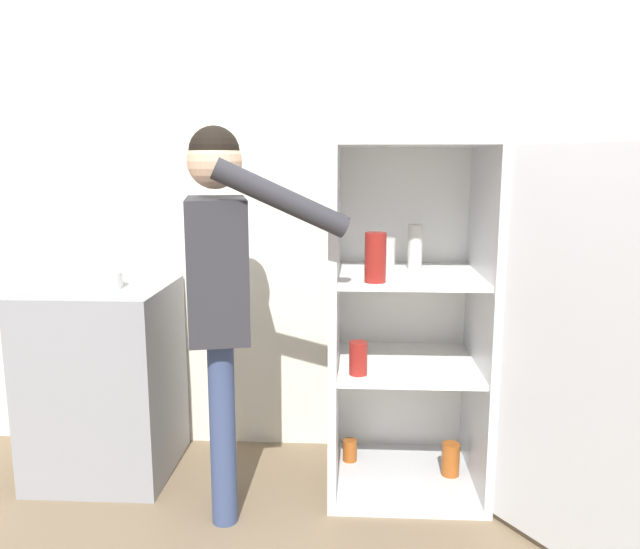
{
  "coord_description": "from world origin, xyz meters",
  "views": [
    {
      "loc": [
        0.15,
        -2.09,
        1.46
      ],
      "look_at": [
        0.0,
        0.6,
        0.96
      ],
      "focal_mm": 35.0,
      "sensor_mm": 36.0,
      "label": 1
    }
  ],
  "objects": [
    {
      "name": "bowl",
      "position": [
        -0.97,
        0.6,
        0.93
      ],
      "size": [
        0.16,
        0.16,
        0.07
      ],
      "color": "white",
      "rests_on": "counter"
    },
    {
      "name": "counter",
      "position": [
        -1.0,
        0.63,
        0.45
      ],
      "size": [
        0.61,
        0.6,
        0.89
      ],
      "color": "gray",
      "rests_on": "ground_plane"
    },
    {
      "name": "refrigerator",
      "position": [
        0.51,
        0.52,
        0.77
      ],
      "size": [
        1.1,
        1.22,
        1.55
      ],
      "color": "silver",
      "rests_on": "ground_plane"
    },
    {
      "name": "wall_back",
      "position": [
        0.0,
        0.98,
        1.27
      ],
      "size": [
        7.0,
        0.06,
        2.55
      ],
      "color": "silver",
      "rests_on": "ground_plane"
    },
    {
      "name": "person",
      "position": [
        -0.38,
        0.3,
        1.01
      ],
      "size": [
        0.68,
        0.53,
        1.59
      ],
      "color": "#384770",
      "rests_on": "ground_plane"
    }
  ]
}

